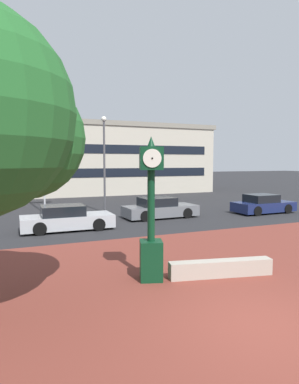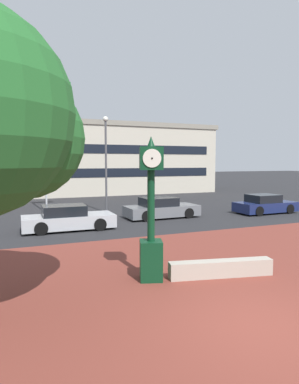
# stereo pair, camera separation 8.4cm
# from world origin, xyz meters

# --- Properties ---
(ground_plane) EXTENTS (200.00, 200.00, 0.00)m
(ground_plane) POSITION_xyz_m (0.00, 0.00, 0.00)
(ground_plane) COLOR #262628
(plaza_brick_paving) EXTENTS (44.00, 12.80, 0.01)m
(plaza_brick_paving) POSITION_xyz_m (0.00, 2.40, 0.00)
(plaza_brick_paving) COLOR brown
(plaza_brick_paving) RESTS_ON ground
(planter_wall) EXTENTS (3.21, 1.05, 0.50)m
(planter_wall) POSITION_xyz_m (0.99, 2.88, 0.25)
(planter_wall) COLOR #ADA393
(planter_wall) RESTS_ON ground
(street_clock) EXTENTS (0.82, 0.83, 4.19)m
(street_clock) POSITION_xyz_m (-1.07, 3.43, 1.80)
(street_clock) COLOR #0C381E
(street_clock) RESTS_ON ground
(car_street_near) EXTENTS (4.64, 2.07, 1.28)m
(car_street_near) POSITION_xyz_m (3.70, 13.37, 0.57)
(car_street_near) COLOR slate
(car_street_near) RESTS_ON ground
(car_street_far) EXTENTS (4.59, 1.94, 1.28)m
(car_street_far) POSITION_xyz_m (-2.25, 11.77, 0.57)
(car_street_far) COLOR #B7BABF
(car_street_far) RESTS_ON ground
(car_street_distant) EXTENTS (4.25, 2.01, 1.28)m
(car_street_distant) POSITION_xyz_m (11.02, 12.44, 0.57)
(car_street_distant) COLOR navy
(car_street_distant) RESTS_ON ground
(flagpole_secondary) EXTENTS (1.85, 0.14, 9.16)m
(flagpole_secondary) POSITION_xyz_m (-2.51, 18.02, 5.58)
(flagpole_secondary) COLOR silver
(flagpole_secondary) RESTS_ON ground
(civic_building) EXTENTS (24.83, 11.49, 7.69)m
(civic_building) POSITION_xyz_m (4.73, 33.11, 3.85)
(civic_building) COLOR beige
(civic_building) RESTS_ON ground
(street_lamp_post) EXTENTS (0.36, 0.36, 6.51)m
(street_lamp_post) POSITION_xyz_m (1.05, 16.56, 3.99)
(street_lamp_post) COLOR #4C4C51
(street_lamp_post) RESTS_ON ground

